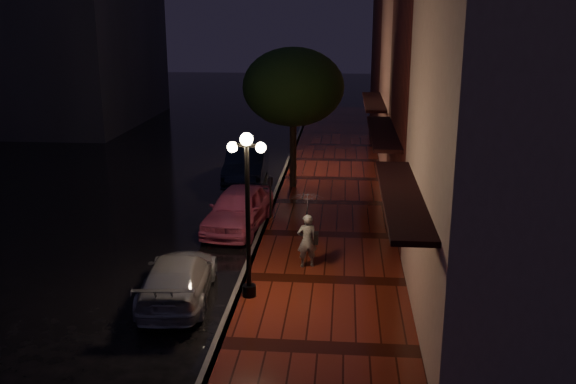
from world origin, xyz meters
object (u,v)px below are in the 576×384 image
at_px(navy_car, 246,164).
at_px(parking_meter, 270,193).
at_px(street_tree, 293,89).
at_px(silver_car, 178,278).
at_px(pink_car, 238,209).
at_px(streetlamp_far, 293,118).
at_px(streetlamp_near, 248,206).
at_px(woman_with_umbrella, 307,218).

distance_m(navy_car, parking_meter, 5.83).
xyz_separation_m(street_tree, silver_car, (-2.12, -11.06, -3.63)).
xyz_separation_m(pink_car, navy_car, (-0.70, 6.45, 0.05)).
bearing_deg(navy_car, streetlamp_far, 40.73).
height_order(streetlamp_near, woman_with_umbrella, streetlamp_near).
distance_m(streetlamp_near, silver_car, 2.72).
height_order(silver_car, woman_with_umbrella, woman_with_umbrella).
xyz_separation_m(street_tree, parking_meter, (-0.46, -4.38, -3.19)).
bearing_deg(silver_car, navy_car, -94.93).
height_order(streetlamp_far, silver_car, streetlamp_far).
relative_size(pink_car, parking_meter, 2.90).
distance_m(streetlamp_near, parking_meter, 6.79).
height_order(street_tree, woman_with_umbrella, street_tree).
relative_size(pink_car, navy_car, 0.90).
height_order(silver_car, parking_meter, parking_meter).
xyz_separation_m(streetlamp_far, silver_car, (-1.86, -14.07, -1.99)).
distance_m(street_tree, woman_with_umbrella, 9.29).
relative_size(navy_car, woman_with_umbrella, 2.16).
height_order(pink_car, navy_car, navy_car).
bearing_deg(street_tree, pink_car, -105.64).
height_order(streetlamp_near, silver_car, streetlamp_near).
bearing_deg(street_tree, parking_meter, -95.98).
bearing_deg(pink_car, streetlamp_near, -70.76).
bearing_deg(woman_with_umbrella, pink_car, -69.41).
xyz_separation_m(streetlamp_near, navy_car, (-1.92, 12.18, -1.81)).
bearing_deg(silver_car, streetlamp_far, -102.74).
xyz_separation_m(streetlamp_near, pink_car, (-1.22, 5.73, -1.86)).
distance_m(streetlamp_far, pink_car, 8.57).
bearing_deg(parking_meter, silver_car, -80.56).
bearing_deg(streetlamp_far, streetlamp_near, -90.00).
xyz_separation_m(streetlamp_near, woman_with_umbrella, (1.37, 2.15, -0.99)).
distance_m(streetlamp_near, streetlamp_far, 14.00).
relative_size(silver_car, woman_with_umbrella, 1.90).
bearing_deg(silver_car, street_tree, -106.05).
relative_size(street_tree, parking_meter, 3.88).
distance_m(streetlamp_far, navy_car, 3.21).
relative_size(woman_with_umbrella, parking_meter, 1.48).
bearing_deg(woman_with_umbrella, silver_car, 19.10).
xyz_separation_m(street_tree, navy_car, (-2.18, 1.19, -3.46)).
relative_size(navy_car, parking_meter, 3.20).
xyz_separation_m(woman_with_umbrella, parking_meter, (-1.57, 4.46, -0.56)).
relative_size(streetlamp_far, silver_car, 1.02).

